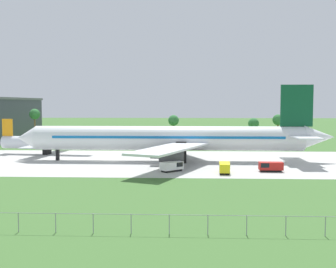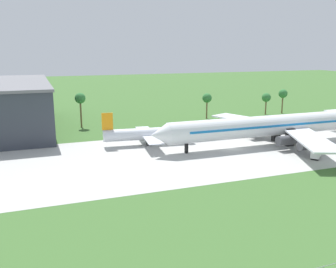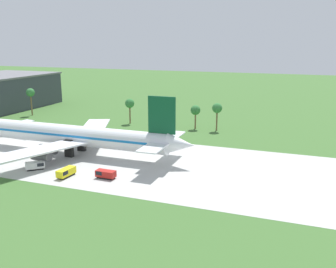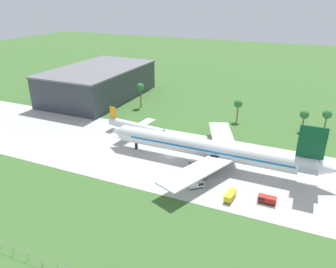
# 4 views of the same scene
# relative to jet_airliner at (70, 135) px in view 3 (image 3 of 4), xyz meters

# --- Properties ---
(ground_plane) EXTENTS (600.00, 600.00, 0.00)m
(ground_plane) POSITION_rel_jet_airliner_xyz_m (-14.96, -0.76, -5.39)
(ground_plane) COLOR #3D662D
(taxiway_strip) EXTENTS (320.00, 44.00, 0.02)m
(taxiway_strip) POSITION_rel_jet_airliner_xyz_m (-14.96, -0.76, -5.38)
(taxiway_strip) COLOR #B2B2AD
(taxiway_strip) RESTS_ON ground_plane
(jet_airliner) EXTENTS (74.71, 53.83, 17.96)m
(jet_airliner) POSITION_rel_jet_airliner_xyz_m (0.00, 0.00, 0.00)
(jet_airliner) COLOR white
(jet_airliner) RESTS_ON ground_plane
(regional_aircraft) EXTENTS (25.28, 22.81, 9.47)m
(regional_aircraft) POSITION_rel_jet_airliner_xyz_m (-34.73, 11.62, -2.27)
(regional_aircraft) COLOR silver
(regional_aircraft) RESTS_ON ground_plane
(baggage_tug) EXTENTS (4.74, 2.10, 1.92)m
(baggage_tug) POSITION_rel_jet_airliner_xyz_m (19.41, -14.54, -4.33)
(baggage_tug) COLOR black
(baggage_tug) RESTS_ON ground_plane
(fuel_truck) EXTENTS (4.82, 4.59, 1.95)m
(fuel_truck) POSITION_rel_jet_airliner_xyz_m (-0.07, -15.16, -4.31)
(fuel_truck) COLOR black
(fuel_truck) RESTS_ON ground_plane
(catering_van) EXTENTS (2.38, 5.27, 2.05)m
(catering_van) POSITION_rel_jet_airliner_xyz_m (10.18, -17.10, -4.26)
(catering_van) COLOR black
(catering_van) RESTS_ON ground_plane
(palm_tree_row) EXTENTS (85.60, 3.60, 11.81)m
(palm_tree_row) POSITION_rel_jet_airliner_xyz_m (1.63, 42.26, 2.70)
(palm_tree_row) COLOR brown
(palm_tree_row) RESTS_ON ground_plane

